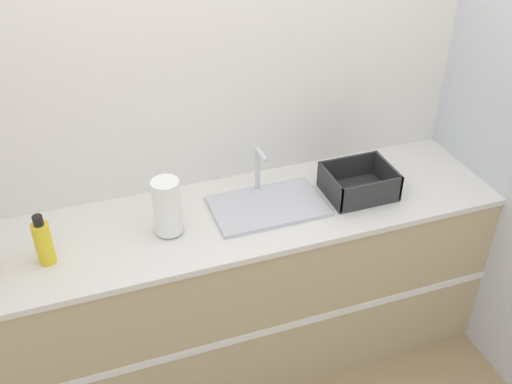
{
  "coord_description": "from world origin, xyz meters",
  "views": [
    {
      "loc": [
        -0.68,
        -1.8,
        2.56
      ],
      "look_at": [
        0.04,
        0.27,
        1.05
      ],
      "focal_mm": 42.0,
      "sensor_mm": 36.0,
      "label": 1
    }
  ],
  "objects_px": {
    "dish_rack": "(358,185)",
    "sink": "(267,204)",
    "paper_towel_roll": "(167,207)",
    "bottle_yellow": "(43,242)"
  },
  "relations": [
    {
      "from": "dish_rack",
      "to": "paper_towel_roll",
      "type": "bearing_deg",
      "value": 179.87
    },
    {
      "from": "bottle_yellow",
      "to": "paper_towel_roll",
      "type": "bearing_deg",
      "value": 2.87
    },
    {
      "from": "paper_towel_roll",
      "to": "bottle_yellow",
      "type": "height_order",
      "value": "paper_towel_roll"
    },
    {
      "from": "sink",
      "to": "dish_rack",
      "type": "height_order",
      "value": "sink"
    },
    {
      "from": "dish_rack",
      "to": "sink",
      "type": "bearing_deg",
      "value": 175.46
    },
    {
      "from": "paper_towel_roll",
      "to": "dish_rack",
      "type": "height_order",
      "value": "paper_towel_roll"
    },
    {
      "from": "paper_towel_roll",
      "to": "bottle_yellow",
      "type": "relative_size",
      "value": 1.15
    },
    {
      "from": "dish_rack",
      "to": "bottle_yellow",
      "type": "relative_size",
      "value": 1.37
    },
    {
      "from": "paper_towel_roll",
      "to": "dish_rack",
      "type": "bearing_deg",
      "value": -0.13
    },
    {
      "from": "paper_towel_roll",
      "to": "bottle_yellow",
      "type": "distance_m",
      "value": 0.52
    }
  ]
}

